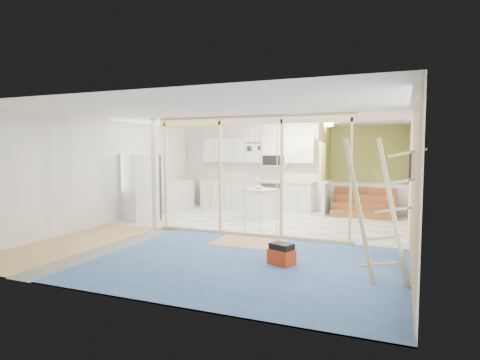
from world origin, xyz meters
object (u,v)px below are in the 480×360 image
at_px(fridge, 139,187).
at_px(ladder, 380,211).
at_px(island, 261,204).
at_px(toolbox, 282,255).

relative_size(fridge, ladder, 0.87).
distance_m(island, ladder, 5.45).
xyz_separation_m(island, ladder, (3.24, -4.33, 0.63)).
height_order(fridge, toolbox, fridge).
xyz_separation_m(fridge, ladder, (6.12, -2.87, 0.15)).
bearing_deg(ladder, fridge, 160.38).
bearing_deg(fridge, island, 44.68).
bearing_deg(toolbox, fridge, 172.35).
distance_m(fridge, toolbox, 5.30).
bearing_deg(toolbox, island, 134.57).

